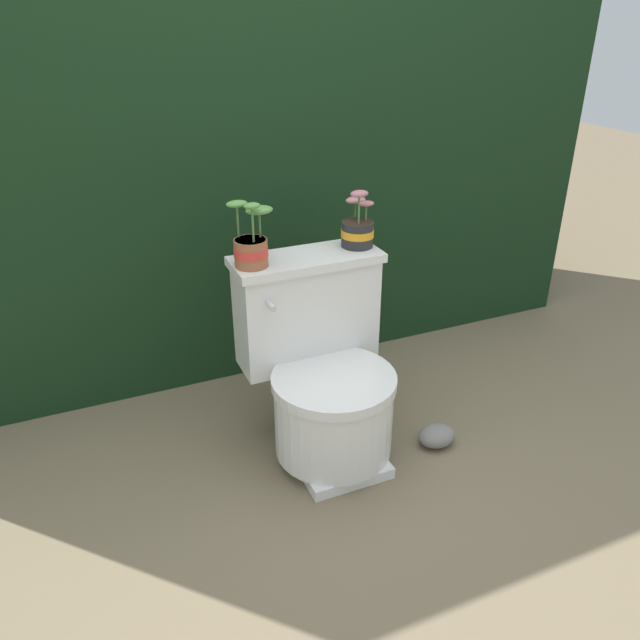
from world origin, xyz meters
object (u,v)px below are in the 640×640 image
(potted_plant_left, at_px, (251,245))
(potted_plant_midleft, at_px, (358,229))
(garden_stone, at_px, (436,436))
(toilet, at_px, (323,372))

(potted_plant_left, distance_m, potted_plant_midleft, 0.40)
(potted_plant_midleft, distance_m, garden_stone, 0.80)
(toilet, xyz_separation_m, potted_plant_midleft, (0.20, 0.15, 0.45))
(toilet, distance_m, potted_plant_midleft, 0.51)
(toilet, height_order, potted_plant_left, potted_plant_left)
(potted_plant_midleft, bearing_deg, toilet, -142.40)
(toilet, xyz_separation_m, potted_plant_left, (-0.20, 0.12, 0.45))
(toilet, bearing_deg, potted_plant_left, 147.70)
(potted_plant_left, xyz_separation_m, potted_plant_midleft, (0.39, 0.03, -0.01))
(potted_plant_left, distance_m, garden_stone, 0.97)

